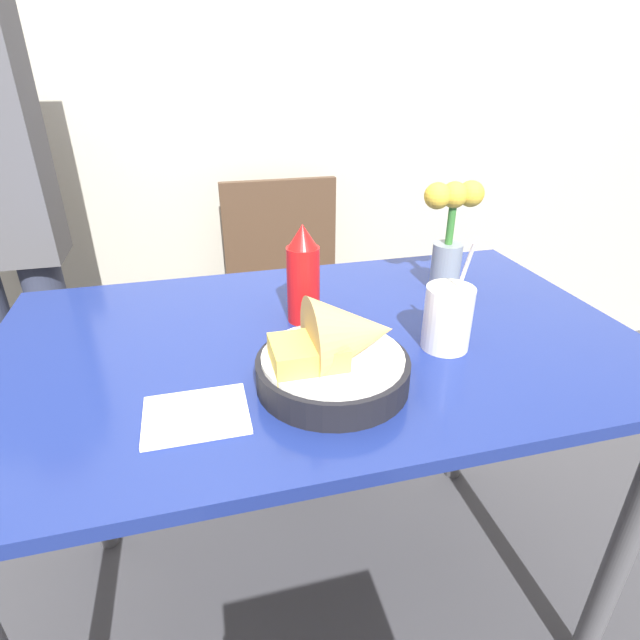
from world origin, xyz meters
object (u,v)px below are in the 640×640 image
Objects in this scene: food_basket at (339,355)px; flower_vase at (450,230)px; ketchup_bottle at (303,276)px; drink_cup at (447,320)px; chair_far_window at (286,290)px.

food_basket is 1.00× the size of flower_vase.
ketchup_bottle is 0.29m from drink_cup.
food_basket is at bearing -137.95° from flower_vase.
ketchup_bottle reaches higher than chair_far_window.
flower_vase is at bearing 11.95° from ketchup_bottle.
food_basket is at bearing -95.57° from chair_far_window.
chair_far_window is 4.28× the size of drink_cup.
flower_vase reaches higher than food_basket.
food_basket is 0.24m from ketchup_bottle.
drink_cup is (0.13, -0.89, 0.30)m from chair_far_window.
chair_far_window is 3.63× the size of food_basket.
ketchup_bottle is at bearing -168.05° from flower_vase.
ketchup_bottle is (-0.00, 0.24, 0.04)m from food_basket.
chair_far_window is at bearing 111.67° from flower_vase.
ketchup_bottle is (-0.10, -0.71, 0.34)m from chair_far_window.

